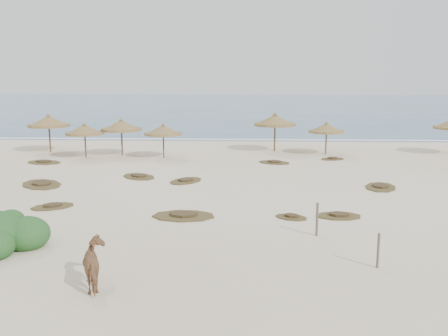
{
  "coord_description": "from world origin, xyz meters",
  "views": [
    {
      "loc": [
        3.31,
        -19.19,
        5.94
      ],
      "look_at": [
        2.22,
        5.0,
        1.35
      ],
      "focal_mm": 40.0,
      "sensor_mm": 36.0,
      "label": 1
    }
  ],
  "objects": [
    {
      "name": "palapa_0",
      "position": [
        -11.8,
        18.24,
        2.31
      ],
      "size": [
        3.25,
        3.25,
        2.98
      ],
      "rotation": [
        0.0,
        0.0,
        -0.02
      ],
      "color": "brown",
      "rests_on": "ground"
    },
    {
      "name": "horse",
      "position": [
        -0.87,
        -6.12,
        0.67
      ],
      "size": [
        1.31,
        1.75,
        1.35
      ],
      "primitive_type": "imported",
      "rotation": [
        0.0,
        0.0,
        3.56
      ],
      "color": "#9A6646",
      "rests_on": "ground"
    },
    {
      "name": "ocean",
      "position": [
        0.0,
        75.0,
        0.0
      ],
      "size": [
        200.0,
        100.0,
        0.01
      ],
      "primitive_type": "cube",
      "color": "#2B5482",
      "rests_on": "ground"
    },
    {
      "name": "scrub_12",
      "position": [
        5.22,
        1.0,
        0.05
      ],
      "size": [
        1.62,
        1.39,
        0.16
      ],
      "rotation": [
        0.0,
        0.0,
        2.71
      ],
      "color": "brown",
      "rests_on": "ground"
    },
    {
      "name": "foam_line",
      "position": [
        0.0,
        26.0,
        0.0
      ],
      "size": [
        70.0,
        0.6,
        0.01
      ],
      "primitive_type": "cube",
      "color": "white",
      "rests_on": "ground"
    },
    {
      "name": "scrub_11",
      "position": [
        -4.82,
        -2.45,
        0.05
      ],
      "size": [
        1.96,
        1.39,
        0.16
      ],
      "rotation": [
        0.0,
        0.0,
        3.03
      ],
      "color": "brown",
      "rests_on": "ground"
    },
    {
      "name": "ground",
      "position": [
        0.0,
        0.0,
        0.0
      ],
      "size": [
        160.0,
        160.0,
        0.0
      ],
      "primitive_type": "plane",
      "color": "beige",
      "rests_on": "ground"
    },
    {
      "name": "scrub_5",
      "position": [
        10.43,
        6.86,
        0.05
      ],
      "size": [
        2.21,
        2.77,
        0.16
      ],
      "rotation": [
        0.0,
        0.0,
        1.28
      ],
      "color": "brown",
      "rests_on": "ground"
    },
    {
      "name": "scrub_9",
      "position": [
        0.69,
        1.0,
        0.05
      ],
      "size": [
        2.71,
        1.79,
        0.16
      ],
      "rotation": [
        0.0,
        0.0,
        3.12
      ],
      "color": "brown",
      "rests_on": "ground"
    },
    {
      "name": "scrub_1",
      "position": [
        -7.76,
        6.69,
        0.05
      ],
      "size": [
        3.35,
        3.52,
        0.16
      ],
      "rotation": [
        0.0,
        0.0,
        2.24
      ],
      "color": "brown",
      "rests_on": "ground"
    },
    {
      "name": "scrub_10",
      "position": [
        9.38,
        15.63,
        0.05
      ],
      "size": [
        1.95,
        1.57,
        0.16
      ],
      "rotation": [
        0.0,
        0.0,
        0.32
      ],
      "color": "brown",
      "rests_on": "ground"
    },
    {
      "name": "palapa_3",
      "position": [
        -2.6,
        15.89,
        1.95
      ],
      "size": [
        2.77,
        2.77,
        2.52
      ],
      "rotation": [
        0.0,
        0.0,
        -0.03
      ],
      "color": "brown",
      "rests_on": "ground"
    },
    {
      "name": "fence_post_near",
      "position": [
        5.96,
        -1.28,
        0.63
      ],
      "size": [
        0.1,
        0.1,
        1.27
      ],
      "primitive_type": "cylinder",
      "rotation": [
        0.0,
        0.0,
        0.05
      ],
      "color": "brown",
      "rests_on": "ground"
    },
    {
      "name": "scrub_7",
      "position": [
        5.21,
        14.06,
        0.05
      ],
      "size": [
        2.57,
        2.19,
        0.16
      ],
      "rotation": [
        0.0,
        0.0,
        2.72
      ],
      "color": "brown",
      "rests_on": "ground"
    },
    {
      "name": "fence_post_far",
      "position": [
        7.41,
        -4.33,
        0.56
      ],
      "size": [
        0.1,
        0.1,
        1.12
      ],
      "primitive_type": "cylinder",
      "rotation": [
        0.0,
        0.0,
        -0.23
      ],
      "color": "brown",
      "rests_on": "ground"
    },
    {
      "name": "palapa_5",
      "position": [
        5.51,
        19.34,
        2.36
      ],
      "size": [
        4.26,
        4.26,
        3.05
      ],
      "rotation": [
        0.0,
        0.0,
        0.4
      ],
      "color": "brown",
      "rests_on": "ground"
    },
    {
      "name": "scrub_3",
      "position": [
        -0.05,
        7.95,
        0.05
      ],
      "size": [
        2.37,
        2.65,
        0.16
      ],
      "rotation": [
        0.0,
        0.0,
        1.04
      ],
      "color": "brown",
      "rests_on": "ground"
    },
    {
      "name": "scrub_13",
      "position": [
        -2.93,
        8.99,
        0.05
      ],
      "size": [
        2.74,
        2.74,
        0.16
      ],
      "rotation": [
        0.0,
        0.0,
        2.36
      ],
      "color": "brown",
      "rests_on": "ground"
    },
    {
      "name": "scrub_2",
      "position": [
        -5.41,
        2.23,
        0.05
      ],
      "size": [
        2.28,
        2.07,
        0.16
      ],
      "rotation": [
        0.0,
        0.0,
        0.56
      ],
      "color": "brown",
      "rests_on": "ground"
    },
    {
      "name": "palapa_1",
      "position": [
        -8.2,
        15.67,
        1.98
      ],
      "size": [
        2.77,
        2.77,
        2.56
      ],
      "rotation": [
        0.0,
        0.0,
        -0.02
      ],
      "color": "brown",
      "rests_on": "ground"
    },
    {
      "name": "palapa_2",
      "position": [
        -5.84,
        16.84,
        2.16
      ],
      "size": [
        3.89,
        3.89,
        2.79
      ],
      "rotation": [
        0.0,
        0.0,
        0.39
      ],
      "color": "brown",
      "rests_on": "ground"
    },
    {
      "name": "scrub_4",
      "position": [
        7.23,
        1.29,
        0.05
      ],
      "size": [
        1.96,
        1.31,
        0.16
      ],
      "rotation": [
        0.0,
        0.0,
        0.03
      ],
      "color": "brown",
      "rests_on": "ground"
    },
    {
      "name": "palapa_4",
      "position": [
        9.26,
        17.97,
        1.94
      ],
      "size": [
        3.26,
        3.26,
        2.5
      ],
      "rotation": [
        0.0,
        0.0,
        0.26
      ],
      "color": "brown",
      "rests_on": "ground"
    },
    {
      "name": "scrub_6",
      "position": [
        -10.37,
        13.42,
        0.05
      ],
      "size": [
        2.9,
        2.38,
        0.16
      ],
      "rotation": [
        0.0,
        0.0,
        2.79
      ],
      "color": "brown",
      "rests_on": "ground"
    }
  ]
}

